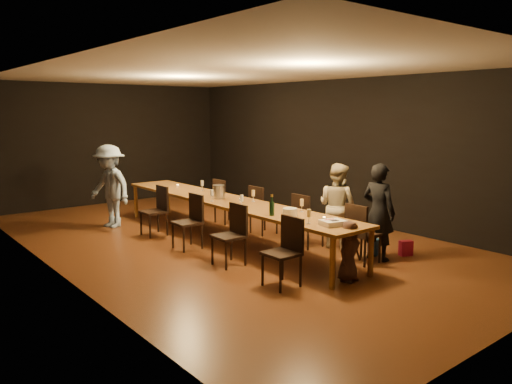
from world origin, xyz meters
TOP-DOWN VIEW (x-y plane):
  - ground at (0.00, 0.00)m, footprint 10.00×10.00m
  - room_shell at (0.00, 0.00)m, footprint 6.04×10.04m
  - table at (0.00, 0.00)m, footprint 0.90×6.00m
  - chair_right_0 at (0.85, -2.40)m, footprint 0.42×0.42m
  - chair_right_1 at (0.85, -1.20)m, footprint 0.42×0.42m
  - chair_right_2 at (0.85, 0.00)m, footprint 0.42×0.42m
  - chair_right_3 at (0.85, 1.20)m, footprint 0.42×0.42m
  - chair_left_0 at (-0.85, -2.40)m, footprint 0.42×0.42m
  - chair_left_1 at (-0.85, -1.20)m, footprint 0.42×0.42m
  - chair_left_2 at (-0.85, 0.00)m, footprint 0.42×0.42m
  - chair_left_3 at (-0.85, 1.20)m, footprint 0.42×0.42m
  - woman_birthday at (1.15, -2.44)m, footprint 0.42×0.59m
  - woman_tan at (1.18, -1.56)m, footprint 0.62×0.76m
  - man_blue at (-1.20, 2.37)m, footprint 0.87×1.20m
  - child at (0.02, -2.82)m, footprint 0.44×0.32m
  - gift_bag_red at (1.68, -2.61)m, footprint 0.24×0.19m
  - gift_bag_blue at (1.32, -2.25)m, footprint 0.24×0.19m
  - birthday_cake at (-0.05, -2.57)m, footprint 0.37×0.32m
  - plate_stack at (-0.10, -1.75)m, footprint 0.23×0.23m
  - champagne_bottle at (-0.27, -1.53)m, footprint 0.09×0.09m
  - ice_bucket at (-0.02, 0.25)m, footprint 0.26×0.26m
  - wineglass_0 at (-0.22, -2.27)m, footprint 0.06×0.06m
  - wineglass_1 at (0.28, -1.62)m, footprint 0.06×0.06m
  - wineglass_2 at (-0.21, -0.69)m, footprint 0.06×0.06m
  - wineglass_3 at (0.26, -0.42)m, footprint 0.06×0.06m
  - wineglass_4 at (-0.29, 0.07)m, footprint 0.06×0.06m
  - wineglass_5 at (0.23, 1.17)m, footprint 0.06×0.06m
  - tealight_near at (0.15, -2.22)m, footprint 0.05×0.05m
  - tealight_mid at (0.15, -0.19)m, footprint 0.05×0.05m
  - tealight_far at (0.15, 2.01)m, footprint 0.05×0.05m

SIDE VIEW (x-z plane):
  - ground at x=0.00m, z-range 0.00..0.00m
  - gift_bag_red at x=1.68m, z-range 0.00..0.25m
  - gift_bag_blue at x=1.32m, z-range 0.00..0.26m
  - child at x=0.02m, z-range 0.00..0.85m
  - chair_right_0 at x=0.85m, z-range 0.00..0.93m
  - chair_right_1 at x=0.85m, z-range 0.00..0.93m
  - chair_right_2 at x=0.85m, z-range 0.00..0.93m
  - chair_right_3 at x=0.85m, z-range 0.00..0.93m
  - chair_left_0 at x=-0.85m, z-range 0.00..0.93m
  - chair_left_1 at x=-0.85m, z-range 0.00..0.93m
  - chair_left_2 at x=-0.85m, z-range 0.00..0.93m
  - chair_left_3 at x=-0.85m, z-range 0.00..0.93m
  - table at x=0.00m, z-range 0.33..1.08m
  - woman_tan at x=1.18m, z-range 0.00..1.46m
  - tealight_near at x=0.15m, z-range 0.75..0.78m
  - tealight_mid at x=0.15m, z-range 0.75..0.78m
  - tealight_far at x=0.15m, z-range 0.75..0.78m
  - woman_birthday at x=1.15m, z-range 0.00..1.53m
  - birthday_cake at x=-0.05m, z-range 0.75..0.83m
  - plate_stack at x=-0.10m, z-range 0.75..0.87m
  - man_blue at x=-1.20m, z-range 0.00..1.67m
  - wineglass_0 at x=-0.22m, z-range 0.75..0.96m
  - wineglass_1 at x=0.28m, z-range 0.75..0.96m
  - wineglass_2 at x=-0.21m, z-range 0.75..0.96m
  - wineglass_3 at x=0.26m, z-range 0.75..0.96m
  - wineglass_4 at x=-0.29m, z-range 0.75..0.96m
  - wineglass_5 at x=0.23m, z-range 0.75..0.96m
  - ice_bucket at x=-0.02m, z-range 0.75..1.00m
  - champagne_bottle at x=-0.27m, z-range 0.75..1.08m
  - room_shell at x=0.00m, z-range 0.57..3.59m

